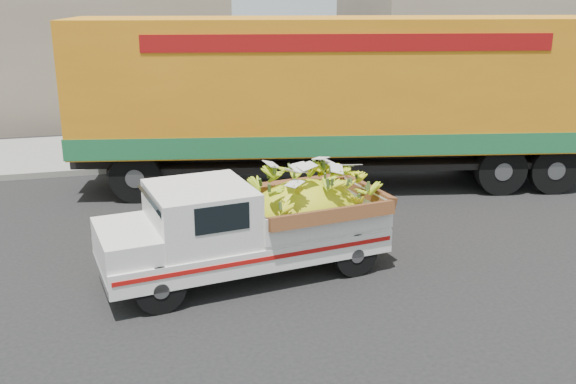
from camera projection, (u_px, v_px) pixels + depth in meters
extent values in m
plane|color=black|center=(302.00, 262.00, 10.75)|extent=(100.00, 100.00, 0.00)
cube|color=gray|center=(232.00, 162.00, 16.83)|extent=(60.00, 0.25, 0.15)
cube|color=gray|center=(219.00, 144.00, 18.77)|extent=(60.00, 4.00, 0.14)
cube|color=gray|center=(512.00, 24.00, 27.72)|extent=(14.00, 6.00, 6.00)
cylinder|color=black|center=(160.00, 288.00, 8.97)|extent=(0.74, 0.31, 0.72)
cylinder|color=black|center=(140.00, 253.00, 10.18)|extent=(0.74, 0.31, 0.72)
cylinder|color=black|center=(355.00, 254.00, 10.16)|extent=(0.74, 0.31, 0.72)
cylinder|color=black|center=(317.00, 226.00, 11.36)|extent=(0.74, 0.31, 0.72)
cube|color=silver|center=(244.00, 244.00, 10.10)|extent=(4.62, 2.24, 0.37)
cube|color=#A50F0C|center=(263.00, 259.00, 9.38)|extent=(4.30, 0.65, 0.07)
cube|color=silver|center=(103.00, 273.00, 9.30)|extent=(0.33, 1.57, 0.13)
cube|color=silver|center=(126.00, 241.00, 9.30)|extent=(1.02, 1.61, 0.34)
cube|color=silver|center=(201.00, 214.00, 9.66)|extent=(1.67, 1.74, 0.85)
cube|color=black|center=(222.00, 219.00, 8.97)|extent=(0.80, 0.13, 0.40)
cube|color=silver|center=(309.00, 210.00, 10.40)|extent=(2.38, 1.91, 0.48)
ellipsoid|color=yellow|center=(304.00, 216.00, 10.40)|extent=(2.13, 1.56, 1.21)
cylinder|color=black|center=(553.00, 169.00, 14.30)|extent=(1.14, 0.53, 1.10)
cylinder|color=black|center=(517.00, 148.00, 16.20)|extent=(1.14, 0.53, 1.10)
cylinder|color=black|center=(501.00, 170.00, 14.22)|extent=(1.14, 0.53, 1.10)
cylinder|color=black|center=(470.00, 149.00, 16.12)|extent=(1.14, 0.53, 1.10)
cylinder|color=black|center=(136.00, 177.00, 13.70)|extent=(1.14, 0.53, 1.10)
cylinder|color=black|center=(149.00, 154.00, 15.60)|extent=(1.14, 0.53, 1.10)
cube|color=black|center=(338.00, 152.00, 14.88)|extent=(11.97, 3.30, 0.36)
cube|color=orange|center=(340.00, 83.00, 14.40)|extent=(12.02, 4.72, 2.84)
cube|color=#1C6336|center=(339.00, 134.00, 14.75)|extent=(12.08, 4.76, 0.45)
cube|color=maroon|center=(350.00, 43.00, 12.91)|extent=(8.25, 1.64, 0.35)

